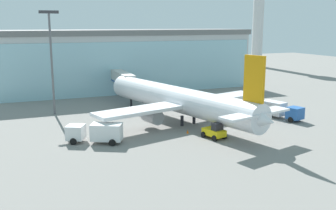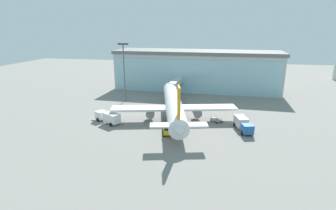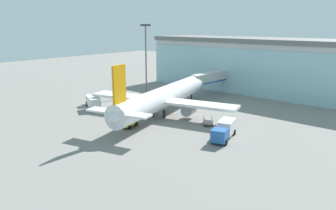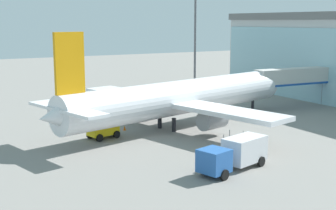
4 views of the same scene
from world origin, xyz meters
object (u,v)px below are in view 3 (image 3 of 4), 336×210
object	(u,v)px
fuel_truck	(224,130)
baggage_cart	(208,122)
jet_bridge	(212,78)
apron_light_mast	(146,52)
pushback_tug	(128,122)
safety_cone_wingtip	(215,126)
airplane	(163,97)
catering_truck	(93,102)
safety_cone_nose	(134,119)

from	to	relation	value
fuel_truck	baggage_cart	world-z (taller)	fuel_truck
jet_bridge	apron_light_mast	distance (m)	18.19
pushback_tug	safety_cone_wingtip	xyz separation A→B (m)	(11.77, 9.99, -0.70)
apron_light_mast	fuel_truck	xyz separation A→B (m)	(34.16, -18.05, -9.10)
airplane	catering_truck	size ratio (longest dim) A/B	5.04
jet_bridge	fuel_truck	distance (m)	33.08
catering_truck	safety_cone_nose	bearing A→B (deg)	-154.00
baggage_cart	safety_cone_nose	xyz separation A→B (m)	(-12.33, -6.52, -0.23)
catering_truck	apron_light_mast	bearing A→B (deg)	-52.95
jet_bridge	safety_cone_nose	bearing A→B (deg)	-174.53
catering_truck	pushback_tug	bearing A→B (deg)	-166.97
fuel_truck	safety_cone_wingtip	size ratio (longest dim) A/B	13.86
apron_light_mast	safety_cone_wingtip	bearing A→B (deg)	-24.85
apron_light_mast	catering_truck	xyz separation A→B (m)	(2.79, -19.49, -9.10)
baggage_cart	safety_cone_wingtip	world-z (taller)	baggage_cart
apron_light_mast	safety_cone_nose	world-z (taller)	apron_light_mast
fuel_truck	pushback_tug	world-z (taller)	fuel_truck
fuel_truck	safety_cone_wingtip	world-z (taller)	fuel_truck
jet_bridge	baggage_cart	xyz separation A→B (m)	(13.43, -22.26, -3.96)
catering_truck	airplane	bearing A→B (deg)	-129.67
jet_bridge	fuel_truck	size ratio (longest dim) A/B	1.89
pushback_tug	safety_cone_nose	distance (m)	4.42
catering_truck	baggage_cart	xyz separation A→B (m)	(25.45, 5.85, -0.97)
jet_bridge	pushback_tug	size ratio (longest dim) A/B	4.10
baggage_cart	safety_cone_wingtip	xyz separation A→B (m)	(1.73, -0.24, -0.23)
apron_light_mast	catering_truck	bearing A→B (deg)	-81.86
catering_truck	fuel_truck	distance (m)	31.41
jet_bridge	baggage_cart	distance (m)	26.30
baggage_cart	safety_cone_nose	bearing A→B (deg)	80.64
airplane	pushback_tug	world-z (taller)	airplane
safety_cone_wingtip	catering_truck	bearing A→B (deg)	-168.34
airplane	fuel_truck	bearing A→B (deg)	-118.53
fuel_truck	safety_cone_nose	world-z (taller)	fuel_truck
jet_bridge	safety_cone_nose	world-z (taller)	jet_bridge
airplane	fuel_truck	distance (m)	17.20
safety_cone_nose	safety_cone_wingtip	bearing A→B (deg)	24.05
airplane	pushback_tug	bearing A→B (deg)	169.35
airplane	safety_cone_wingtip	distance (m)	12.74
baggage_cart	apron_light_mast	bearing A→B (deg)	27.01
catering_truck	fuel_truck	bearing A→B (deg)	-148.46
jet_bridge	safety_cone_nose	distance (m)	29.10
apron_light_mast	jet_bridge	bearing A→B (deg)	30.21
jet_bridge	pushback_tug	xyz separation A→B (m)	(3.39, -32.50, -3.49)
jet_bridge	safety_cone_nose	size ratio (longest dim) A/B	26.14
airplane	catering_truck	bearing A→B (deg)	97.82
fuel_truck	pushback_tug	xyz separation A→B (m)	(-15.96, -5.83, -0.49)
baggage_cart	pushback_tug	distance (m)	14.34
apron_light_mast	catering_truck	size ratio (longest dim) A/B	2.37
airplane	fuel_truck	world-z (taller)	airplane
fuel_truck	safety_cone_nose	distance (m)	18.41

